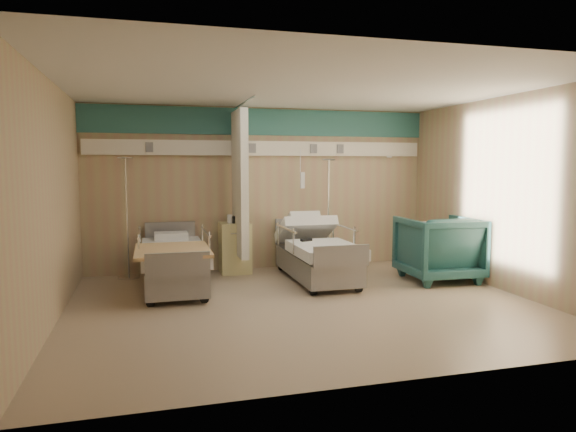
% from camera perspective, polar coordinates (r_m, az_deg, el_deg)
% --- Properties ---
extents(ground, '(6.00, 5.00, 0.00)m').
position_cam_1_polar(ground, '(6.81, 1.84, -9.78)').
color(ground, gray).
rests_on(ground, ground).
extents(room_walls, '(6.04, 5.04, 2.82)m').
position_cam_1_polar(room_walls, '(6.80, 1.01, 6.09)').
color(room_walls, tan).
rests_on(room_walls, ground).
extents(bed_right, '(1.00, 2.16, 0.63)m').
position_cam_1_polar(bed_right, '(8.12, 3.20, -4.96)').
color(bed_right, silver).
rests_on(bed_right, ground).
extents(bed_left, '(1.00, 2.16, 0.63)m').
position_cam_1_polar(bed_left, '(7.72, -12.55, -5.64)').
color(bed_left, silver).
rests_on(bed_left, ground).
extents(bedside_cabinet, '(0.50, 0.48, 0.85)m').
position_cam_1_polar(bedside_cabinet, '(8.69, -5.92, -3.53)').
color(bedside_cabinet, '#D2C883').
rests_on(bedside_cabinet, ground).
extents(visitor_armchair, '(1.14, 1.17, 1.02)m').
position_cam_1_polar(visitor_armchair, '(8.42, 16.38, -3.46)').
color(visitor_armchair, '#1D4A4A').
rests_on(visitor_armchair, ground).
extents(waffle_blanket, '(0.63, 0.57, 0.07)m').
position_cam_1_polar(waffle_blanket, '(8.34, 16.22, 0.23)').
color(waffle_blanket, white).
rests_on(waffle_blanket, visitor_armchair).
extents(iv_stand_right, '(0.34, 0.34, 1.92)m').
position_cam_1_polar(iv_stand_right, '(9.08, 4.46, -3.33)').
color(iv_stand_right, silver).
rests_on(iv_stand_right, ground).
extents(iv_stand_left, '(0.35, 0.35, 1.94)m').
position_cam_1_polar(iv_stand_left, '(8.64, -17.34, -4.02)').
color(iv_stand_left, silver).
rests_on(iv_stand_left, ground).
extents(call_remote, '(0.20, 0.13, 0.04)m').
position_cam_1_polar(call_remote, '(8.01, 2.04, -2.67)').
color(call_remote, black).
rests_on(call_remote, bed_right).
extents(tan_blanket, '(1.00, 1.26, 0.04)m').
position_cam_1_polar(tan_blanket, '(7.21, -12.72, -3.74)').
color(tan_blanket, tan).
rests_on(tan_blanket, bed_left).
extents(toiletry_bag, '(0.23, 0.16, 0.12)m').
position_cam_1_polar(toiletry_bag, '(8.59, -5.57, -0.38)').
color(toiletry_bag, black).
rests_on(toiletry_bag, bedside_cabinet).
extents(white_cup, '(0.13, 0.13, 0.14)m').
position_cam_1_polar(white_cup, '(8.59, -6.46, -0.32)').
color(white_cup, white).
rests_on(white_cup, bedside_cabinet).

